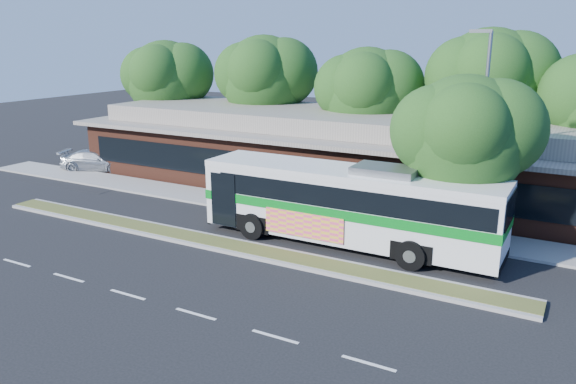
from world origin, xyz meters
name	(u,v)px	position (x,y,z in m)	size (l,w,h in m)	color
ground	(212,250)	(0.00, 0.00, 0.00)	(120.00, 120.00, 0.00)	black
median_strip	(220,244)	(0.00, 0.60, 0.07)	(26.00, 1.10, 0.15)	#474A1F
sidewalk	(285,210)	(0.00, 6.40, 0.06)	(44.00, 2.60, 0.12)	gray
parking_lot	(93,163)	(-18.00, 10.00, 0.01)	(14.00, 12.00, 0.01)	black
plaza_building	(337,150)	(0.00, 12.99, 2.13)	(33.20, 11.20, 4.45)	#54281A
lamp_post	(481,133)	(9.56, 6.00, 4.90)	(0.93, 0.18, 9.07)	slate
tree_bg_a	(172,78)	(-14.58, 15.14, 5.87)	(6.47, 5.80, 8.63)	black
tree_bg_b	(271,77)	(-6.57, 16.14, 6.14)	(6.69, 6.00, 9.00)	black
tree_bg_c	(373,91)	(1.40, 15.13, 5.59)	(6.24, 5.60, 8.26)	black
tree_bg_d	(497,80)	(8.45, 16.15, 6.42)	(6.91, 6.20, 9.37)	black
transit_bus	(349,200)	(4.85, 3.35, 2.04)	(13.10, 3.11, 3.67)	silver
sedan	(97,160)	(-15.77, 8.34, 0.70)	(1.96, 4.82, 1.40)	#B4B7BC
sidewalk_tree	(474,135)	(9.38, 5.42, 4.90)	(5.78, 5.18, 7.36)	black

